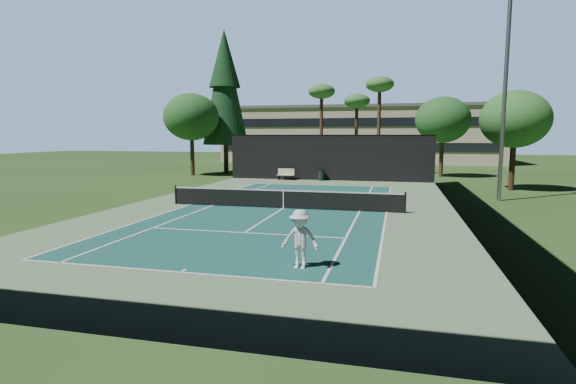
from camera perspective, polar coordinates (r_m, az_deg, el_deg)
name	(u,v)px	position (r m, az deg, el deg)	size (l,w,h in m)	color
ground	(283,209)	(24.38, -0.60, -2.11)	(160.00, 160.00, 0.00)	#25491B
apron_slab	(283,208)	(24.38, -0.60, -2.10)	(18.00, 32.00, 0.01)	#60815A
court_surface	(283,208)	(24.38, -0.60, -2.08)	(10.97, 23.77, 0.01)	#19524C
court_lines	(283,208)	(24.38, -0.60, -2.07)	(11.07, 23.87, 0.01)	white
tennis_net	(283,198)	(24.30, -0.60, -0.81)	(12.90, 0.10, 1.10)	black
fence	(284,172)	(24.20, -0.57, 2.61)	(18.04, 32.05, 4.03)	black
player	(300,239)	(13.32, 1.54, -6.02)	(1.14, 0.66, 1.77)	silver
tennis_ball_a	(145,247)	(16.75, -17.75, -6.62)	(0.07, 0.07, 0.07)	#D4E634
tennis_ball_b	(228,198)	(28.39, -7.59, -0.79)	(0.07, 0.07, 0.07)	#E0ED35
tennis_ball_c	(291,201)	(26.82, 0.34, -1.19)	(0.07, 0.07, 0.07)	yellow
tennis_ball_d	(243,195)	(29.67, -5.71, -0.42)	(0.07, 0.07, 0.07)	#CFE333
park_bench	(286,174)	(40.13, -0.27, 2.32)	(1.50, 0.45, 1.02)	beige
trash_bin	(321,175)	(39.63, 4.26, 2.14)	(0.56, 0.56, 0.95)	black
pine_tree	(225,82)	(49.07, -8.03, 13.66)	(4.80, 4.80, 15.00)	#45301D
palm_a	(322,95)	(48.17, 4.29, 12.21)	(2.80, 2.80, 9.32)	#4D3221
palm_b	(357,104)	(49.63, 8.74, 11.03)	(2.80, 2.80, 8.42)	#3F2B1B
palm_c	(380,88)	(46.59, 11.57, 12.77)	(2.80, 2.80, 9.77)	#4A2F1F
decid_tree_a	(443,120)	(45.51, 19.07, 8.64)	(5.12, 5.12, 7.62)	#49321F
decid_tree_b	(515,119)	(36.22, 26.87, 8.22)	(4.80, 4.80, 7.14)	#40271B
decid_tree_c	(191,117)	(45.92, -12.18, 9.28)	(5.44, 5.44, 8.09)	#4A331F
campus_building	(358,134)	(69.54, 8.93, 7.29)	(40.50, 12.50, 8.30)	#C1B095
light_pole	(505,93)	(30.03, 25.83, 11.29)	(0.90, 0.25, 12.22)	gray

